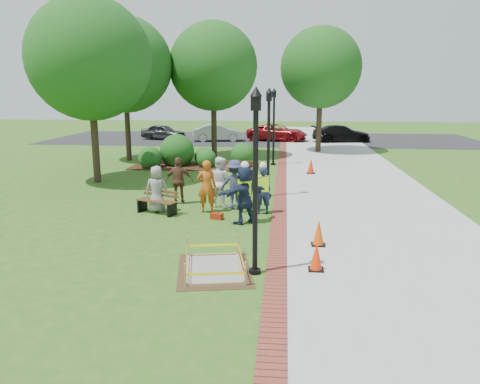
# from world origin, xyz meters

# --- Properties ---
(ground) EXTENTS (100.00, 100.00, 0.00)m
(ground) POSITION_xyz_m (0.00, 0.00, 0.00)
(ground) COLOR #285116
(ground) RESTS_ON ground
(sidewalk) EXTENTS (6.00, 60.00, 0.02)m
(sidewalk) POSITION_xyz_m (5.00, 10.00, 0.01)
(sidewalk) COLOR #9E9E99
(sidewalk) RESTS_ON ground
(brick_edging) EXTENTS (0.50, 60.00, 0.03)m
(brick_edging) POSITION_xyz_m (1.75, 10.00, 0.01)
(brick_edging) COLOR maroon
(brick_edging) RESTS_ON ground
(mulch_bed) EXTENTS (7.00, 3.00, 0.05)m
(mulch_bed) POSITION_xyz_m (-3.00, 12.00, 0.02)
(mulch_bed) COLOR #381E0F
(mulch_bed) RESTS_ON ground
(parking_lot) EXTENTS (36.00, 12.00, 0.01)m
(parking_lot) POSITION_xyz_m (0.00, 27.00, 0.00)
(parking_lot) COLOR black
(parking_lot) RESTS_ON ground
(wet_concrete_pad) EXTENTS (2.09, 2.57, 0.55)m
(wet_concrete_pad) POSITION_xyz_m (0.28, -2.91, 0.23)
(wet_concrete_pad) COLOR #47331E
(wet_concrete_pad) RESTS_ON ground
(bench_near) EXTENTS (1.54, 1.01, 0.80)m
(bench_near) POSITION_xyz_m (-2.44, 2.01, 0.25)
(bench_near) COLOR brown
(bench_near) RESTS_ON ground
(bench_far) EXTENTS (1.62, 0.74, 0.85)m
(bench_far) POSITION_xyz_m (-0.32, 8.60, 0.27)
(bench_far) COLOR #52351C
(bench_far) RESTS_ON ground
(cone_front) EXTENTS (0.36, 0.36, 0.71)m
(cone_front) POSITION_xyz_m (2.68, -2.71, 0.34)
(cone_front) COLOR black
(cone_front) RESTS_ON ground
(cone_back) EXTENTS (0.38, 0.38, 0.75)m
(cone_back) POSITION_xyz_m (2.85, -0.88, 0.36)
(cone_back) COLOR black
(cone_back) RESTS_ON ground
(cone_far) EXTENTS (0.41, 0.41, 0.81)m
(cone_far) POSITION_xyz_m (3.22, 10.29, 0.39)
(cone_far) COLOR black
(cone_far) RESTS_ON ground
(toolbox) EXTENTS (0.45, 0.34, 0.20)m
(toolbox) POSITION_xyz_m (-0.30, 1.50, 0.10)
(toolbox) COLOR maroon
(toolbox) RESTS_ON ground
(lamp_near) EXTENTS (0.28, 0.28, 4.26)m
(lamp_near) POSITION_xyz_m (1.25, -3.00, 2.48)
(lamp_near) COLOR black
(lamp_near) RESTS_ON ground
(lamp_mid) EXTENTS (0.28, 0.28, 4.26)m
(lamp_mid) POSITION_xyz_m (1.25, 5.00, 2.48)
(lamp_mid) COLOR black
(lamp_mid) RESTS_ON ground
(lamp_far) EXTENTS (0.28, 0.28, 4.26)m
(lamp_far) POSITION_xyz_m (1.25, 13.00, 2.48)
(lamp_far) COLOR black
(lamp_far) RESTS_ON ground
(tree_left) EXTENTS (5.38, 5.38, 8.18)m
(tree_left) POSITION_xyz_m (-6.68, 7.21, 5.48)
(tree_left) COLOR #3D2D1E
(tree_left) RESTS_ON ground
(tree_back) EXTENTS (5.36, 5.36, 8.22)m
(tree_back) POSITION_xyz_m (-2.54, 15.81, 5.52)
(tree_back) COLOR #3D2D1E
(tree_back) RESTS_ON ground
(tree_right) EXTENTS (5.33, 5.33, 8.25)m
(tree_right) POSITION_xyz_m (4.15, 18.98, 5.57)
(tree_right) COLOR #3D2D1E
(tree_right) RESTS_ON ground
(tree_far) EXTENTS (5.52, 5.52, 8.33)m
(tree_far) POSITION_xyz_m (-7.45, 13.98, 5.56)
(tree_far) COLOR #3D2D1E
(tree_far) RESTS_ON ground
(shrub_a) EXTENTS (1.27, 1.27, 1.27)m
(shrub_a) POSITION_xyz_m (-5.36, 11.29, 0.00)
(shrub_a) COLOR #144814
(shrub_a) RESTS_ON ground
(shrub_b) EXTENTS (1.90, 1.90, 1.90)m
(shrub_b) POSITION_xyz_m (-4.09, 12.24, 0.00)
(shrub_b) COLOR #144814
(shrub_b) RESTS_ON ground
(shrub_c) EXTENTS (1.09, 1.09, 1.09)m
(shrub_c) POSITION_xyz_m (-2.36, 11.78, 0.00)
(shrub_c) COLOR #144814
(shrub_c) RESTS_ON ground
(shrub_d) EXTENTS (1.41, 1.41, 1.41)m
(shrub_d) POSITION_xyz_m (-0.40, 12.40, 0.00)
(shrub_d) COLOR #144814
(shrub_d) RESTS_ON ground
(shrub_e) EXTENTS (1.07, 1.07, 1.07)m
(shrub_e) POSITION_xyz_m (-2.63, 12.63, 0.00)
(shrub_e) COLOR #144814
(shrub_e) RESTS_ON ground
(casual_person_a) EXTENTS (0.53, 0.34, 1.62)m
(casual_person_a) POSITION_xyz_m (-2.49, 2.23, 0.81)
(casual_person_a) COLOR gray
(casual_person_a) RESTS_ON ground
(casual_person_b) EXTENTS (0.62, 0.43, 1.83)m
(casual_person_b) POSITION_xyz_m (-0.76, 2.36, 0.91)
(casual_person_b) COLOR #B85015
(casual_person_b) RESTS_ON ground
(casual_person_c) EXTENTS (0.69, 0.61, 1.83)m
(casual_person_c) POSITION_xyz_m (-0.43, 3.17, 0.92)
(casual_person_c) COLOR white
(casual_person_c) RESTS_ON ground
(casual_person_d) EXTENTS (0.61, 0.44, 1.74)m
(casual_person_d) POSITION_xyz_m (-2.00, 3.49, 0.87)
(casual_person_d) COLOR brown
(casual_person_d) RESTS_ON ground
(casual_person_e) EXTENTS (0.57, 0.37, 1.77)m
(casual_person_e) POSITION_xyz_m (0.15, 2.88, 0.88)
(casual_person_e) COLOR #2F3453
(casual_person_e) RESTS_ON ground
(hivis_worker_a) EXTENTS (0.70, 0.66, 2.00)m
(hivis_worker_a) POSITION_xyz_m (0.66, 1.13, 0.99)
(hivis_worker_a) COLOR #182B40
(hivis_worker_a) RESTS_ON ground
(hivis_worker_b) EXTENTS (0.59, 0.46, 1.79)m
(hivis_worker_b) POSITION_xyz_m (1.16, 2.34, 0.89)
(hivis_worker_b) COLOR #17263E
(hivis_worker_b) RESTS_ON ground
(hivis_worker_c) EXTENTS (0.59, 0.45, 1.78)m
(hivis_worker_c) POSITION_xyz_m (0.54, 2.58, 0.89)
(hivis_worker_c) COLOR #16253B
(hivis_worker_c) RESTS_ON ground
(parked_car_a) EXTENTS (2.84, 4.60, 1.39)m
(parked_car_a) POSITION_xyz_m (-8.36, 25.59, 0.00)
(parked_car_a) COLOR #2B2B2E
(parked_car_a) RESTS_ON ground
(parked_car_b) EXTENTS (2.76, 4.85, 1.49)m
(parked_car_b) POSITION_xyz_m (-3.59, 24.86, 0.00)
(parked_car_b) COLOR #A9A9AE
(parked_car_b) RESTS_ON ground
(parked_car_c) EXTENTS (2.83, 4.89, 1.50)m
(parked_car_c) POSITION_xyz_m (1.23, 25.66, 0.00)
(parked_car_c) COLOR maroon
(parked_car_c) RESTS_ON ground
(parked_car_d) EXTENTS (2.70, 4.78, 1.47)m
(parked_car_d) POSITION_xyz_m (6.41, 25.23, 0.00)
(parked_car_d) COLOR black
(parked_car_d) RESTS_ON ground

